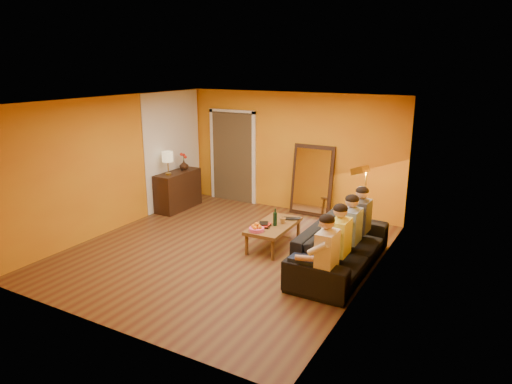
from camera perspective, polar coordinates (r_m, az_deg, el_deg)
The scene contains 27 objects.
room_shell at distance 8.00m, azimuth -2.65°, elevation 2.18°, with size 5.00×5.50×2.60m.
white_accent at distance 10.52m, azimuth -10.30°, elevation 5.24°, with size 0.02×1.90×2.58m, color white.
doorway_recess at distance 10.87m, azimuth -2.58°, elevation 4.47°, with size 1.06×0.30×2.10m, color #3F2D19.
door_jamb_left at distance 11.07m, azimuth -5.43°, elevation 4.63°, with size 0.08×0.06×2.20m, color white.
door_jamb_right at distance 10.48m, azimuth -0.26°, elevation 4.07°, with size 0.08×0.06×2.20m, color white.
door_header at distance 10.61m, azimuth -3.00°, elevation 10.04°, with size 1.22×0.06×0.08m, color white.
mirror_frame at distance 9.85m, azimuth 7.04°, elevation 1.45°, with size 0.92×0.06×1.52m, color black.
mirror_glass at distance 9.82m, azimuth 6.95°, elevation 1.40°, with size 0.78×0.02×1.36m, color white.
sideboard at distance 10.41m, azimuth -9.71°, elevation 0.21°, with size 0.44×1.18×0.85m, color black.
table_lamp at distance 10.02m, azimuth -10.96°, elevation 3.56°, with size 0.24×0.24×0.51m, color beige, non-canonical shape.
sofa at distance 7.43m, azimuth 10.53°, elevation -6.85°, with size 0.95×2.42×0.71m, color black.
coffee_table at distance 8.21m, azimuth 2.21°, elevation -5.42°, with size 0.62×1.22×0.42m, color brown, non-canonical shape.
floor_lamp at distance 8.31m, azimuth 13.38°, elevation -1.87°, with size 0.30×0.24×1.44m, color gold, non-canonical shape.
dog at distance 7.31m, azimuth 8.24°, elevation -7.00°, with size 0.40×0.63×0.74m, color olive, non-canonical shape.
person_far_left at distance 6.42m, azimuth 8.84°, elevation -8.01°, with size 0.70×0.44×1.22m, color white, non-canonical shape.
person_mid_left at distance 6.90m, azimuth 10.45°, elevation -6.36°, with size 0.70×0.44×1.22m, color #F5F151, non-canonical shape.
person_mid_right at distance 7.39m, azimuth 11.84°, elevation -4.91°, with size 0.70×0.44×1.22m, color #7C93BF, non-canonical shape.
person_far_right at distance 7.89m, azimuth 13.05°, elevation -3.65°, with size 0.70×0.44×1.22m, color #38393E, non-canonical shape.
fruit_bowl at distance 7.78m, azimuth 0.08°, elevation -4.36°, with size 0.26×0.26×0.16m, color #EF5489, non-canonical shape.
wine_bottle at distance 8.03m, azimuth 2.40°, elevation -3.17°, with size 0.07×0.07×0.31m, color black.
tumbler at distance 8.17m, azimuth 3.37°, elevation -3.59°, with size 0.11×0.11×0.10m, color #B27F3F.
laptop at distance 8.36m, azimuth 4.42°, elevation -3.44°, with size 0.34×0.22×0.03m, color black.
book_lower at distance 8.05m, azimuth 0.44°, elevation -4.18°, with size 0.19×0.26×0.02m, color black.
book_mid at distance 8.04m, azimuth 0.54°, elevation -4.03°, with size 0.17×0.24×0.02m, color red.
book_upper at distance 8.03m, azimuth 0.41°, elevation -3.93°, with size 0.16×0.21×0.02m, color black.
vase at distance 10.47m, azimuth -9.00°, elevation 3.33°, with size 0.20×0.20×0.21m, color black.
flowers at distance 10.43m, azimuth -9.05°, elevation 4.46°, with size 0.17×0.17×0.39m, color red, non-canonical shape.
Camera 1 is at (4.09, -6.24, 3.18)m, focal length 32.00 mm.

